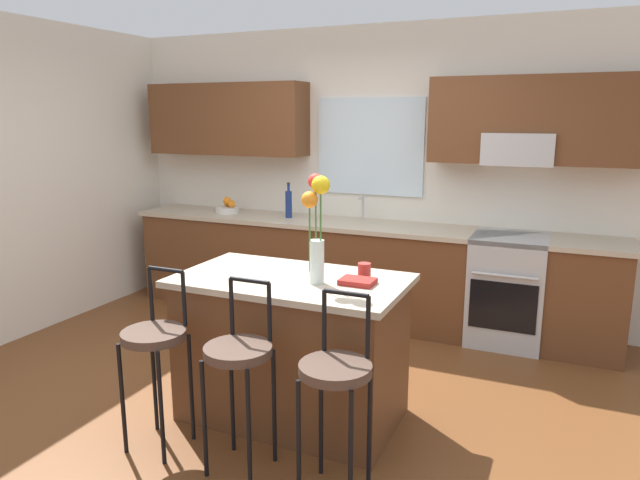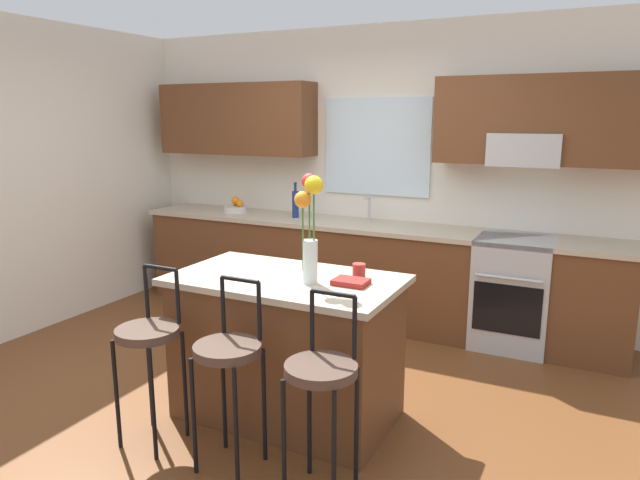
{
  "view_description": "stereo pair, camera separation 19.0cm",
  "coord_description": "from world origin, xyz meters",
  "px_view_note": "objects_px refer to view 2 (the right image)",
  "views": [
    {
      "loc": [
        1.77,
        -3.19,
        1.89
      ],
      "look_at": [
        0.12,
        0.55,
        1.0
      ],
      "focal_mm": 32.28,
      "sensor_mm": 36.0,
      "label": 1
    },
    {
      "loc": [
        1.94,
        -3.11,
        1.89
      ],
      "look_at": [
        0.12,
        0.55,
        1.0
      ],
      "focal_mm": 32.28,
      "sensor_mm": 36.0,
      "label": 2
    }
  ],
  "objects_px": {
    "flower_vase": "(309,220)",
    "fruit_bowl_oranges": "(236,207)",
    "bar_stool_far": "(322,378)",
    "bar_stool_near": "(149,340)",
    "oven_range": "(513,292)",
    "kitchen_island": "(287,347)",
    "bar_stool_middle": "(229,357)",
    "cookbook": "(351,282)",
    "mug_ceramic": "(359,271)",
    "bottle_olive_oil": "(295,203)"
  },
  "relations": [
    {
      "from": "kitchen_island",
      "to": "fruit_bowl_oranges",
      "type": "height_order",
      "value": "fruit_bowl_oranges"
    },
    {
      "from": "cookbook",
      "to": "mug_ceramic",
      "type": "bearing_deg",
      "value": 94.38
    },
    {
      "from": "bar_stool_far",
      "to": "flower_vase",
      "type": "distance_m",
      "value": 0.94
    },
    {
      "from": "bar_stool_near",
      "to": "mug_ceramic",
      "type": "xyz_separation_m",
      "value": [
        0.96,
        0.79,
        0.33
      ]
    },
    {
      "from": "bar_stool_middle",
      "to": "flower_vase",
      "type": "relative_size",
      "value": 1.62
    },
    {
      "from": "bar_stool_far",
      "to": "bar_stool_near",
      "type": "bearing_deg",
      "value": 180.0
    },
    {
      "from": "kitchen_island",
      "to": "cookbook",
      "type": "relative_size",
      "value": 7.01
    },
    {
      "from": "bar_stool_near",
      "to": "mug_ceramic",
      "type": "bearing_deg",
      "value": 39.57
    },
    {
      "from": "kitchen_island",
      "to": "bottle_olive_oil",
      "type": "relative_size",
      "value": 4.13
    },
    {
      "from": "kitchen_island",
      "to": "cookbook",
      "type": "bearing_deg",
      "value": 3.9
    },
    {
      "from": "oven_range",
      "to": "mug_ceramic",
      "type": "xyz_separation_m",
      "value": [
        -0.69,
        -1.67,
        0.51
      ]
    },
    {
      "from": "kitchen_island",
      "to": "cookbook",
      "type": "xyz_separation_m",
      "value": [
        0.42,
        0.03,
        0.47
      ]
    },
    {
      "from": "oven_range",
      "to": "flower_vase",
      "type": "relative_size",
      "value": 1.43
    },
    {
      "from": "mug_ceramic",
      "to": "flower_vase",
      "type": "bearing_deg",
      "value": -133.47
    },
    {
      "from": "cookbook",
      "to": "fruit_bowl_oranges",
      "type": "height_order",
      "value": "fruit_bowl_oranges"
    },
    {
      "from": "flower_vase",
      "to": "bottle_olive_oil",
      "type": "relative_size",
      "value": 1.89
    },
    {
      "from": "fruit_bowl_oranges",
      "to": "cookbook",
      "type": "bearing_deg",
      "value": -41.6
    },
    {
      "from": "fruit_bowl_oranges",
      "to": "mug_ceramic",
      "type": "bearing_deg",
      "value": -39.38
    },
    {
      "from": "mug_ceramic",
      "to": "cookbook",
      "type": "distance_m",
      "value": 0.15
    },
    {
      "from": "oven_range",
      "to": "cookbook",
      "type": "xyz_separation_m",
      "value": [
        -0.68,
        -1.82,
        0.48
      ]
    },
    {
      "from": "oven_range",
      "to": "flower_vase",
      "type": "bearing_deg",
      "value": -115.57
    },
    {
      "from": "kitchen_island",
      "to": "flower_vase",
      "type": "relative_size",
      "value": 2.18
    },
    {
      "from": "flower_vase",
      "to": "fruit_bowl_oranges",
      "type": "distance_m",
      "value": 2.69
    },
    {
      "from": "cookbook",
      "to": "oven_range",
      "type": "bearing_deg",
      "value": 69.51
    },
    {
      "from": "bar_stool_near",
      "to": "flower_vase",
      "type": "bearing_deg",
      "value": 37.21
    },
    {
      "from": "oven_range",
      "to": "fruit_bowl_oranges",
      "type": "height_order",
      "value": "fruit_bowl_oranges"
    },
    {
      "from": "cookbook",
      "to": "fruit_bowl_oranges",
      "type": "bearing_deg",
      "value": 138.4
    },
    {
      "from": "bar_stool_far",
      "to": "mug_ceramic",
      "type": "bearing_deg",
      "value": 99.96
    },
    {
      "from": "kitchen_island",
      "to": "bar_stool_middle",
      "type": "height_order",
      "value": "bar_stool_middle"
    },
    {
      "from": "bar_stool_near",
      "to": "bar_stool_middle",
      "type": "xyz_separation_m",
      "value": [
        0.55,
        0.0,
        0.0
      ]
    },
    {
      "from": "mug_ceramic",
      "to": "fruit_bowl_oranges",
      "type": "height_order",
      "value": "fruit_bowl_oranges"
    },
    {
      "from": "kitchen_island",
      "to": "bottle_olive_oil",
      "type": "distance_m",
      "value": 2.18
    },
    {
      "from": "kitchen_island",
      "to": "fruit_bowl_oranges",
      "type": "bearing_deg",
      "value": 131.47
    },
    {
      "from": "oven_range",
      "to": "bar_stool_far",
      "type": "height_order",
      "value": "bar_stool_far"
    },
    {
      "from": "cookbook",
      "to": "bottle_olive_oil",
      "type": "bearing_deg",
      "value": 126.89
    },
    {
      "from": "fruit_bowl_oranges",
      "to": "flower_vase",
      "type": "bearing_deg",
      "value": -46.17
    },
    {
      "from": "oven_range",
      "to": "flower_vase",
      "type": "height_order",
      "value": "flower_vase"
    },
    {
      "from": "kitchen_island",
      "to": "mug_ceramic",
      "type": "relative_size",
      "value": 15.58
    },
    {
      "from": "bar_stool_near",
      "to": "oven_range",
      "type": "bearing_deg",
      "value": 56.16
    },
    {
      "from": "bar_stool_middle",
      "to": "bottle_olive_oil",
      "type": "bearing_deg",
      "value": 111.11
    },
    {
      "from": "bar_stool_near",
      "to": "bottle_olive_oil",
      "type": "height_order",
      "value": "bottle_olive_oil"
    },
    {
      "from": "oven_range",
      "to": "bar_stool_middle",
      "type": "relative_size",
      "value": 0.88
    },
    {
      "from": "mug_ceramic",
      "to": "bottle_olive_oil",
      "type": "bearing_deg",
      "value": 129.0
    },
    {
      "from": "bar_stool_middle",
      "to": "flower_vase",
      "type": "distance_m",
      "value": 0.89
    },
    {
      "from": "kitchen_island",
      "to": "bar_stool_near",
      "type": "height_order",
      "value": "bar_stool_near"
    },
    {
      "from": "mug_ceramic",
      "to": "fruit_bowl_oranges",
      "type": "bearing_deg",
      "value": 140.62
    },
    {
      "from": "kitchen_island",
      "to": "bar_stool_near",
      "type": "distance_m",
      "value": 0.84
    },
    {
      "from": "oven_range",
      "to": "fruit_bowl_oranges",
      "type": "xyz_separation_m",
      "value": [
        -2.76,
        0.03,
        0.51
      ]
    },
    {
      "from": "oven_range",
      "to": "bottle_olive_oil",
      "type": "height_order",
      "value": "bottle_olive_oil"
    },
    {
      "from": "flower_vase",
      "to": "cookbook",
      "type": "bearing_deg",
      "value": 19.51
    }
  ]
}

